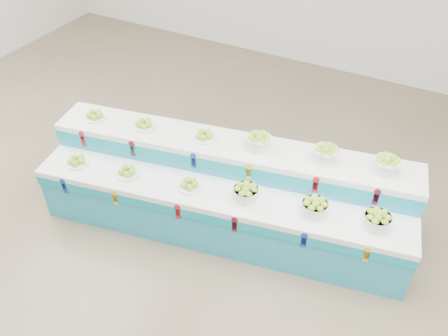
{
  "coord_description": "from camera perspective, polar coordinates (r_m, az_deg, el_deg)",
  "views": [
    {
      "loc": [
        2.74,
        -2.96,
        4.17
      ],
      "look_at": [
        0.89,
        0.55,
        0.87
      ],
      "focal_mm": 37.56,
      "sensor_mm": 36.0,
      "label": 1
    }
  ],
  "objects": [
    {
      "name": "basket_upper_right",
      "position": [
        5.1,
        19.15,
        0.43
      ],
      "size": [
        0.31,
        0.31,
        0.21
      ],
      "primitive_type": null,
      "rotation": [
        0.0,
        0.0,
        0.18
      ],
      "color": "silver",
      "rests_on": "display_stand"
    },
    {
      "name": "plate_upper_left",
      "position": [
        5.86,
        -15.48,
        6.26
      ],
      "size": [
        0.31,
        0.31,
        0.1
      ],
      "primitive_type": "cylinder",
      "rotation": [
        0.0,
        0.0,
        0.18
      ],
      "color": "white",
      "rests_on": "display_stand"
    },
    {
      "name": "display_stand",
      "position": [
        5.4,
        0.0,
        -2.94
      ],
      "size": [
        4.36,
        1.85,
        1.02
      ],
      "primitive_type": null,
      "rotation": [
        0.0,
        0.0,
        0.18
      ],
      "color": "#2A98C1",
      "rests_on": "ground"
    },
    {
      "name": "basket_lower_mid",
      "position": [
        4.87,
        10.98,
        -4.66
      ],
      "size": [
        0.31,
        0.31,
        0.21
      ],
      "primitive_type": null,
      "rotation": [
        0.0,
        0.0,
        0.18
      ],
      "color": "silver",
      "rests_on": "display_stand"
    },
    {
      "name": "plate_lower_left",
      "position": [
        5.69,
        -17.51,
        0.89
      ],
      "size": [
        0.31,
        0.31,
        0.1
      ],
      "primitive_type": "cylinder",
      "rotation": [
        0.0,
        0.0,
        0.18
      ],
      "color": "white",
      "rests_on": "display_stand"
    },
    {
      "name": "basket_upper_left",
      "position": [
        5.14,
        4.29,
        3.28
      ],
      "size": [
        0.31,
        0.31,
        0.21
      ],
      "primitive_type": null,
      "rotation": [
        0.0,
        0.0,
        0.18
      ],
      "color": "silver",
      "rests_on": "display_stand"
    },
    {
      "name": "plate_upper_mid",
      "position": [
        5.57,
        -9.73,
        5.32
      ],
      "size": [
        0.31,
        0.31,
        0.1
      ],
      "primitive_type": "cylinder",
      "rotation": [
        0.0,
        0.0,
        0.18
      ],
      "color": "white",
      "rests_on": "display_stand"
    },
    {
      "name": "basket_upper_mid",
      "position": [
        5.07,
        12.28,
        1.76
      ],
      "size": [
        0.31,
        0.31,
        0.21
      ],
      "primitive_type": null,
      "rotation": [
        0.0,
        0.0,
        0.18
      ],
      "color": "silver",
      "rests_on": "display_stand"
    },
    {
      "name": "basket_lower_right",
      "position": [
        4.89,
        18.17,
        -6.02
      ],
      "size": [
        0.31,
        0.31,
        0.21
      ],
      "primitive_type": null,
      "rotation": [
        0.0,
        0.0,
        0.18
      ],
      "color": "silver",
      "rests_on": "display_stand"
    },
    {
      "name": "plate_lower_right",
      "position": [
        5.12,
        -4.22,
        -1.97
      ],
      "size": [
        0.31,
        0.31,
        0.1
      ],
      "primitive_type": "cylinder",
      "rotation": [
        0.0,
        0.0,
        0.18
      ],
      "color": "white",
      "rests_on": "display_stand"
    },
    {
      "name": "plate_lower_mid",
      "position": [
        5.39,
        -11.7,
        -0.37
      ],
      "size": [
        0.31,
        0.31,
        0.1
      ],
      "primitive_type": "cylinder",
      "rotation": [
        0.0,
        0.0,
        0.18
      ],
      "color": "white",
      "rests_on": "display_stand"
    },
    {
      "name": "plate_upper_right",
      "position": [
        5.32,
        -2.39,
        4.04
      ],
      "size": [
        0.31,
        0.31,
        0.1
      ],
      "primitive_type": "cylinder",
      "rotation": [
        0.0,
        0.0,
        0.18
      ],
      "color": "white",
      "rests_on": "display_stand"
    },
    {
      "name": "basket_lower_left",
      "position": [
        4.94,
        2.66,
        -2.99
      ],
      "size": [
        0.31,
        0.31,
        0.21
      ],
      "primitive_type": null,
      "rotation": [
        0.0,
        0.0,
        0.18
      ],
      "color": "silver",
      "rests_on": "display_stand"
    },
    {
      "name": "ground",
      "position": [
        5.81,
        -10.46,
        -7.06
      ],
      "size": [
        10.0,
        10.0,
        0.0
      ],
      "primitive_type": "plane",
      "color": "brown",
      "rests_on": "ground"
    }
  ]
}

